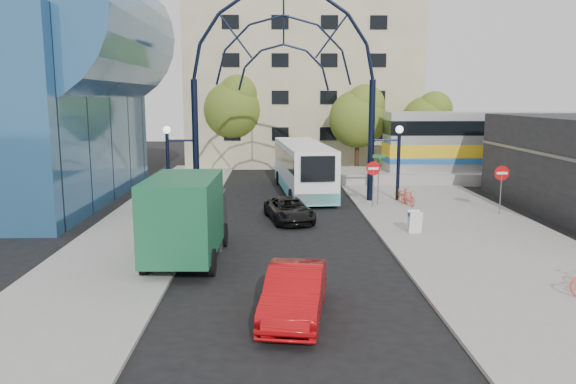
{
  "coord_description": "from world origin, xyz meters",
  "views": [
    {
      "loc": [
        -0.61,
        -17.9,
        6.03
      ],
      "look_at": [
        0.03,
        6.0,
        1.97
      ],
      "focal_mm": 35.0,
      "sensor_mm": 36.0,
      "label": 1
    }
  ],
  "objects_px": {
    "tree_north_b": "(234,106)",
    "tree_north_c": "(429,119)",
    "bike_near_b": "(408,197)",
    "black_suv": "(289,210)",
    "stop_sign": "(373,173)",
    "train_car": "(559,141)",
    "tree_north_a": "(359,116)",
    "do_not_enter_sign": "(502,178)",
    "gateway_arch": "(284,51)",
    "bike_near_a": "(402,194)",
    "green_truck": "(188,217)",
    "red_sedan": "(295,293)",
    "sandwich_board": "(415,219)",
    "city_bus": "(303,167)",
    "street_name_sign": "(379,169)"
  },
  "relations": [
    {
      "from": "tree_north_b",
      "to": "tree_north_c",
      "type": "bearing_deg",
      "value": -7.12
    },
    {
      "from": "bike_near_b",
      "to": "black_suv",
      "type": "bearing_deg",
      "value": -169.91
    },
    {
      "from": "stop_sign",
      "to": "train_car",
      "type": "bearing_deg",
      "value": 33.34
    },
    {
      "from": "tree_north_a",
      "to": "tree_north_b",
      "type": "height_order",
      "value": "tree_north_b"
    },
    {
      "from": "tree_north_b",
      "to": "do_not_enter_sign",
      "type": "bearing_deg",
      "value": -53.26
    },
    {
      "from": "do_not_enter_sign",
      "to": "train_car",
      "type": "height_order",
      "value": "train_car"
    },
    {
      "from": "gateway_arch",
      "to": "train_car",
      "type": "relative_size",
      "value": 0.54
    },
    {
      "from": "gateway_arch",
      "to": "bike_near_a",
      "type": "relative_size",
      "value": 7.59
    },
    {
      "from": "green_truck",
      "to": "red_sedan",
      "type": "relative_size",
      "value": 1.49
    },
    {
      "from": "gateway_arch",
      "to": "tree_north_b",
      "type": "relative_size",
      "value": 1.7
    },
    {
      "from": "green_truck",
      "to": "black_suv",
      "type": "xyz_separation_m",
      "value": [
        3.98,
        6.42,
        -1.04
      ]
    },
    {
      "from": "bike_near_b",
      "to": "bike_near_a",
      "type": "bearing_deg",
      "value": 77.69
    },
    {
      "from": "stop_sign",
      "to": "tree_north_b",
      "type": "xyz_separation_m",
      "value": [
        -8.68,
        17.93,
        3.27
      ]
    },
    {
      "from": "red_sedan",
      "to": "bike_near_b",
      "type": "distance_m",
      "value": 16.94
    },
    {
      "from": "tree_north_a",
      "to": "black_suv",
      "type": "relative_size",
      "value": 1.69
    },
    {
      "from": "gateway_arch",
      "to": "train_car",
      "type": "distance_m",
      "value": 22.27
    },
    {
      "from": "bike_near_b",
      "to": "tree_north_c",
      "type": "bearing_deg",
      "value": 55.0
    },
    {
      "from": "green_truck",
      "to": "sandwich_board",
      "type": "bearing_deg",
      "value": 20.94
    },
    {
      "from": "gateway_arch",
      "to": "city_bus",
      "type": "distance_m",
      "value": 7.81
    },
    {
      "from": "stop_sign",
      "to": "bike_near_b",
      "type": "relative_size",
      "value": 1.7
    },
    {
      "from": "street_name_sign",
      "to": "tree_north_a",
      "type": "height_order",
      "value": "tree_north_a"
    },
    {
      "from": "street_name_sign",
      "to": "train_car",
      "type": "xyz_separation_m",
      "value": [
        14.8,
        9.4,
        0.77
      ]
    },
    {
      "from": "do_not_enter_sign",
      "to": "city_bus",
      "type": "distance_m",
      "value": 12.23
    },
    {
      "from": "tree_north_a",
      "to": "bike_near_b",
      "type": "relative_size",
      "value": 4.76
    },
    {
      "from": "stop_sign",
      "to": "bike_near_b",
      "type": "distance_m",
      "value": 2.49
    },
    {
      "from": "gateway_arch",
      "to": "black_suv",
      "type": "distance_m",
      "value": 9.4
    },
    {
      "from": "sandwich_board",
      "to": "red_sedan",
      "type": "relative_size",
      "value": 0.23
    },
    {
      "from": "tree_north_b",
      "to": "bike_near_a",
      "type": "distance_m",
      "value": 20.17
    },
    {
      "from": "stop_sign",
      "to": "tree_north_c",
      "type": "distance_m",
      "value": 17.68
    },
    {
      "from": "stop_sign",
      "to": "tree_north_a",
      "type": "distance_m",
      "value": 14.23
    },
    {
      "from": "street_name_sign",
      "to": "tree_north_a",
      "type": "relative_size",
      "value": 0.4
    },
    {
      "from": "red_sedan",
      "to": "train_car",
      "type": "bearing_deg",
      "value": 60.0
    },
    {
      "from": "do_not_enter_sign",
      "to": "tree_north_c",
      "type": "xyz_separation_m",
      "value": [
        1.12,
        17.93,
        2.3
      ]
    },
    {
      "from": "train_car",
      "to": "bike_near_b",
      "type": "xyz_separation_m",
      "value": [
        -13.18,
        -9.67,
        -2.34
      ]
    },
    {
      "from": "tree_north_a",
      "to": "bike_near_b",
      "type": "xyz_separation_m",
      "value": [
        0.69,
        -13.6,
        -4.04
      ]
    },
    {
      "from": "green_truck",
      "to": "black_suv",
      "type": "relative_size",
      "value": 1.56
    },
    {
      "from": "tree_north_a",
      "to": "black_suv",
      "type": "xyz_separation_m",
      "value": [
        -5.95,
        -16.88,
        -4.03
      ]
    },
    {
      "from": "red_sedan",
      "to": "green_truck",
      "type": "bearing_deg",
      "value": 131.62
    },
    {
      "from": "stop_sign",
      "to": "red_sedan",
      "type": "xyz_separation_m",
      "value": [
        -4.83,
        -15.17,
        -1.27
      ]
    },
    {
      "from": "train_car",
      "to": "red_sedan",
      "type": "distance_m",
      "value": 32.24
    },
    {
      "from": "red_sedan",
      "to": "gateway_arch",
      "type": "bearing_deg",
      "value": 98.41
    },
    {
      "from": "train_car",
      "to": "gateway_arch",
      "type": "bearing_deg",
      "value": -158.2
    },
    {
      "from": "stop_sign",
      "to": "black_suv",
      "type": "distance_m",
      "value": 5.67
    },
    {
      "from": "tree_north_a",
      "to": "green_truck",
      "type": "distance_m",
      "value": 25.5
    },
    {
      "from": "gateway_arch",
      "to": "green_truck",
      "type": "bearing_deg",
      "value": -108.51
    },
    {
      "from": "green_truck",
      "to": "stop_sign",
      "type": "bearing_deg",
      "value": 48.78
    },
    {
      "from": "gateway_arch",
      "to": "black_suv",
      "type": "relative_size",
      "value": 3.29
    },
    {
      "from": "street_name_sign",
      "to": "do_not_enter_sign",
      "type": "bearing_deg",
      "value": -24.16
    },
    {
      "from": "gateway_arch",
      "to": "bike_near_b",
      "type": "distance_m",
      "value": 10.64
    },
    {
      "from": "black_suv",
      "to": "street_name_sign",
      "type": "bearing_deg",
      "value": 23.68
    }
  ]
}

